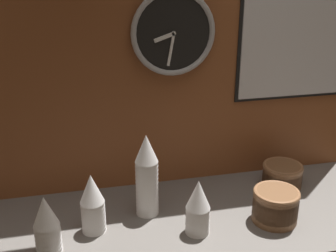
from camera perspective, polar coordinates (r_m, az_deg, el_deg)
The scene contains 10 objects.
ground_plane at distance 1.47m, azimuth 0.42°, elevation -12.94°, with size 1.60×0.56×0.04m, color slate.
wall_tiled_back at distance 1.50m, azimuth -1.91°, elevation 10.52°, with size 1.60×0.03×1.05m.
cup_stack_center_right at distance 1.34m, azimuth 4.08°, elevation -10.89°, with size 0.08×0.08×0.19m.
cup_stack_center_left at distance 1.36m, azimuth -10.19°, elevation -10.26°, with size 0.08×0.08×0.20m.
cup_stack_left at distance 1.31m, azimuth -16.12°, elevation -12.70°, with size 0.08×0.08×0.19m.
cup_stack_center at distance 1.41m, azimuth -2.89°, elevation -6.67°, with size 0.08×0.08×0.29m.
bowl_stack_right at distance 1.46m, azimuth 14.35°, elevation -10.29°, with size 0.15×0.15×0.11m.
bowl_stack_far_right at distance 1.68m, azimuth 15.22°, elevation -6.35°, with size 0.15×0.15×0.09m.
wall_clock at distance 1.47m, azimuth 0.72°, elevation 12.47°, with size 0.30×0.03×0.30m.
menu_board at distance 1.65m, azimuth 17.27°, elevation 12.59°, with size 0.46×0.01×0.54m.
Camera 1 is at (-0.28, -1.18, 0.81)m, focal length 45.00 mm.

